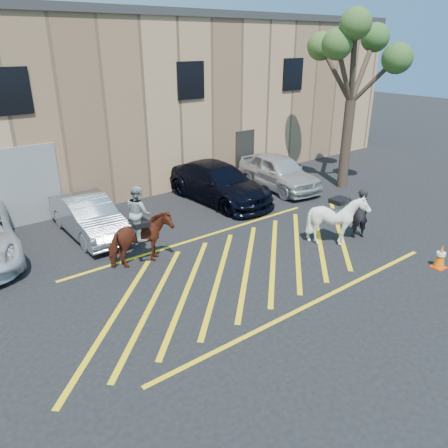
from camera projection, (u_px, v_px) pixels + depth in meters
ground at (241, 262)px, 13.01m from camera, size 90.00×90.00×0.00m
car_silver_sedan at (89, 216)px, 14.63m from camera, size 1.42×4.05×1.33m
car_blue_suv at (218, 183)px, 17.84m from camera, size 2.36×5.30×1.51m
car_white_suv at (279, 172)px, 19.35m from camera, size 2.27×4.60×1.51m
handler at (360, 213)px, 14.41m from camera, size 0.74×0.65×1.70m
warehouse at (78, 98)px, 20.35m from camera, size 32.42×10.20×7.30m
hatching_zone at (247, 266)px, 12.78m from camera, size 12.60×5.12×0.01m
mounted_bay at (140, 234)px, 12.54m from camera, size 1.90×0.97×2.43m
saddled_white at (338, 220)px, 13.89m from camera, size 1.38×1.54×1.67m
traffic_cone at (441, 256)px, 12.58m from camera, size 0.40×0.40×0.73m
tree at (356, 52)px, 17.61m from camera, size 3.99×4.37×7.31m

